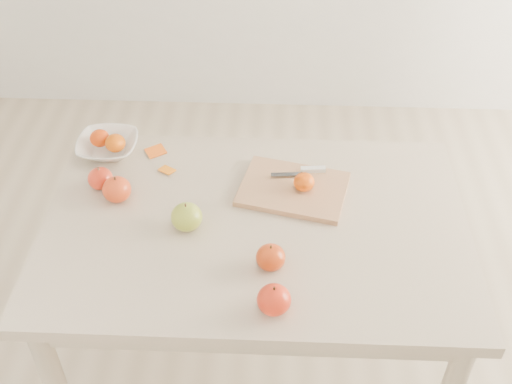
{
  "coord_description": "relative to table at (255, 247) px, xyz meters",
  "views": [
    {
      "loc": [
        0.06,
        -1.31,
        2.0
      ],
      "look_at": [
        0.0,
        0.05,
        0.82
      ],
      "focal_mm": 45.0,
      "sensor_mm": 36.0,
      "label": 1
    }
  ],
  "objects": [
    {
      "name": "apple_red_a",
      "position": [
        -0.47,
        0.13,
        0.13
      ],
      "size": [
        0.07,
        0.07,
        0.07
      ],
      "primitive_type": "ellipsoid",
      "color": "#9E0310",
      "rests_on": "table"
    },
    {
      "name": "apple_red_c",
      "position": [
        0.06,
        -0.31,
        0.14
      ],
      "size": [
        0.08,
        0.08,
        0.08
      ],
      "primitive_type": "ellipsoid",
      "color": "#A70E0F",
      "rests_on": "table"
    },
    {
      "name": "orange_peel_a",
      "position": [
        -0.33,
        0.31,
        0.1
      ],
      "size": [
        0.07,
        0.07,
        0.01
      ],
      "primitive_type": "cube",
      "rotation": [
        0.21,
        0.0,
        0.6
      ],
      "color": "#D8550F",
      "rests_on": "table"
    },
    {
      "name": "paring_knife",
      "position": [
        0.15,
        0.21,
        0.12
      ],
      "size": [
        0.17,
        0.05,
        0.01
      ],
      "color": "white",
      "rests_on": "cutting_board"
    },
    {
      "name": "bowl_tangerine_near",
      "position": [
        -0.51,
        0.32,
        0.15
      ],
      "size": [
        0.06,
        0.06,
        0.05
      ],
      "primitive_type": "ellipsoid",
      "color": "#E04107",
      "rests_on": "fruit_bowl"
    },
    {
      "name": "ground",
      "position": [
        0.0,
        0.0,
        -0.65
      ],
      "size": [
        3.5,
        3.5,
        0.0
      ],
      "primitive_type": "plane",
      "color": "#C6B293",
      "rests_on": "ground"
    },
    {
      "name": "apple_green",
      "position": [
        -0.19,
        -0.03,
        0.14
      ],
      "size": [
        0.09,
        0.09,
        0.08
      ],
      "primitive_type": "ellipsoid",
      "color": "olive",
      "rests_on": "table"
    },
    {
      "name": "orange_peel_b",
      "position": [
        -0.28,
        0.22,
        0.1
      ],
      "size": [
        0.06,
        0.05,
        0.01
      ],
      "primitive_type": "cube",
      "rotation": [
        -0.14,
        0.0,
        -0.57
      ],
      "color": "orange",
      "rests_on": "table"
    },
    {
      "name": "table",
      "position": [
        0.0,
        0.0,
        0.0
      ],
      "size": [
        1.2,
        0.8,
        0.75
      ],
      "color": "beige",
      "rests_on": "ground"
    },
    {
      "name": "apple_red_e",
      "position": [
        0.05,
        -0.17,
        0.13
      ],
      "size": [
        0.08,
        0.08,
        0.07
      ],
      "primitive_type": "ellipsoid",
      "color": "#9C0E06",
      "rests_on": "table"
    },
    {
      "name": "bowl_tangerine_far",
      "position": [
        -0.45,
        0.29,
        0.15
      ],
      "size": [
        0.06,
        0.06,
        0.06
      ],
      "primitive_type": "ellipsoid",
      "color": "#D15E07",
      "rests_on": "fruit_bowl"
    },
    {
      "name": "cutting_board",
      "position": [
        0.11,
        0.14,
        0.11
      ],
      "size": [
        0.35,
        0.29,
        0.02
      ],
      "primitive_type": "cube",
      "rotation": [
        0.0,
        0.0,
        -0.23
      ],
      "color": "tan",
      "rests_on": "table"
    },
    {
      "name": "board_tangerine",
      "position": [
        0.14,
        0.13,
        0.14
      ],
      "size": [
        0.06,
        0.06,
        0.05
      ],
      "primitive_type": "ellipsoid",
      "color": "#C95C07",
      "rests_on": "cutting_board"
    },
    {
      "name": "fruit_bowl",
      "position": [
        -0.48,
        0.31,
        0.12
      ],
      "size": [
        0.19,
        0.19,
        0.05
      ],
      "primitive_type": "imported",
      "color": "white",
      "rests_on": "table"
    },
    {
      "name": "apple_red_b",
      "position": [
        -0.41,
        0.08,
        0.14
      ],
      "size": [
        0.08,
        0.08,
        0.08
      ],
      "primitive_type": "ellipsoid",
      "color": "#A21710",
      "rests_on": "table"
    }
  ]
}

